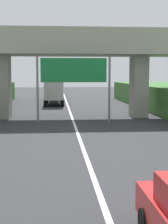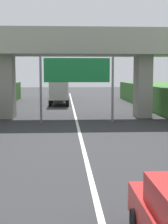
# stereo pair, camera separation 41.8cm
# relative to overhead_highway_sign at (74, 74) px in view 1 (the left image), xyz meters

# --- Properties ---
(lane_centre_stripe) EXTENTS (0.20, 88.04, 0.01)m
(lane_centre_stripe) POSITION_rel_overhead_highway_sign_xyz_m (0.00, -2.43, -3.86)
(lane_centre_stripe) COLOR white
(lane_centre_stripe) RESTS_ON ground
(overpass_bridge) EXTENTS (40.00, 4.80, 7.75)m
(overpass_bridge) POSITION_rel_overhead_highway_sign_xyz_m (0.00, 3.57, 1.98)
(overpass_bridge) COLOR #9E998E
(overpass_bridge) RESTS_ON ground
(overhead_highway_sign) EXTENTS (5.88, 0.18, 5.25)m
(overhead_highway_sign) POSITION_rel_overhead_highway_sign_xyz_m (0.00, 0.00, 0.00)
(overhead_highway_sign) COLOR slate
(overhead_highway_sign) RESTS_ON ground
(truck_green) EXTENTS (2.44, 7.30, 3.44)m
(truck_green) POSITION_rel_overhead_highway_sign_xyz_m (-1.72, 26.64, -1.93)
(truck_green) COLOR black
(truck_green) RESTS_ON ground
(truck_yellow) EXTENTS (2.44, 7.30, 3.44)m
(truck_yellow) POSITION_rel_overhead_highway_sign_xyz_m (-1.69, 16.05, -1.93)
(truck_yellow) COLOR black
(truck_yellow) RESTS_ON ground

